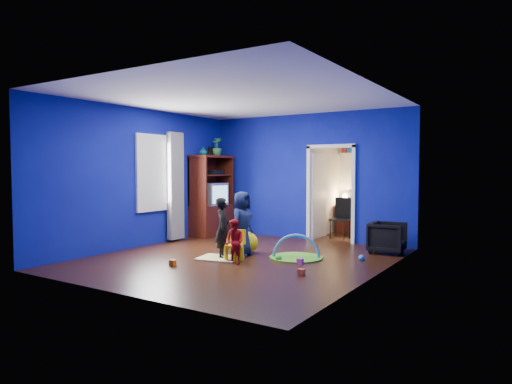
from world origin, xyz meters
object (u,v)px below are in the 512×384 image
Objects in this scene: armchair at (387,238)px; toddler_red at (234,242)px; child_navy at (242,224)px; play_mat at (296,258)px; hopper_ball at (247,242)px; kid_chair at (234,247)px; child_black at (223,228)px; vase at (203,151)px; study_desk at (354,219)px; crt_tv at (213,194)px; tv_armoire at (211,196)px; folding_chair at (340,219)px.

toddler_red is (-1.92, -2.42, 0.08)m from armchair.
child_navy is 1.25× the size of play_mat.
hopper_ball is at bearing 3.55° from child_navy.
armchair reaches higher than kid_chair.
armchair is 3.09m from toddler_red.
armchair is 0.60× the size of child_black.
kid_chair is at bearing -40.51° from vase.
study_desk is (0.90, 4.36, -0.18)m from child_black.
armchair is at bearing -56.33° from study_desk.
child_black reaches higher than study_desk.
toddler_red is 0.79× the size of play_mat.
play_mat is (1.03, 0.08, -0.20)m from hopper_ball.
kid_chair is at bearing -168.81° from child_navy.
tv_armoire is at bearing 180.00° from crt_tv.
folding_chair is at bearing 44.66° from armchair.
child_navy is at bearing 126.57° from toddler_red.
child_black is at bearing 149.46° from child_navy.
child_black is (-2.40, -2.11, 0.25)m from armchair.
vase is 3.84m from play_mat.
hopper_ball is at bearing -39.33° from child_black.
child_navy is at bearing -39.76° from tv_armoire.
tv_armoire reaches higher than kid_chair.
folding_chair is (0.00, -0.96, 0.09)m from study_desk.
study_desk is (2.82, 2.55, -1.68)m from vase.
hopper_ball is 0.48× the size of study_desk.
armchair is 4.67m from vase.
child_black is 3.52m from folding_chair.
study_desk is at bearing 96.64° from toddler_red.
hopper_ball is at bearing -175.62° from play_mat.
play_mat is at bearing 27.54° from kid_chair.
tv_armoire is 4.62× the size of hopper_ball.
toddler_red is at bearing -152.57° from child_black.
play_mat is (1.14, 0.71, -0.54)m from child_black.
vase is at bearing 47.72° from child_navy.
hopper_ball is at bearing -101.97° from study_desk.
study_desk is (0.79, 3.73, 0.16)m from hopper_ball.
tv_armoire is at bearing 117.63° from kid_chair.
tv_armoire reaches higher than crt_tv.
crt_tv is (-2.04, 1.73, 0.41)m from child_navy.
tv_armoire reaches higher than play_mat.
play_mat is (-1.26, -1.40, -0.29)m from armchair.
study_desk reaches higher than play_mat.
tv_armoire is (-2.08, 1.73, 0.37)m from child_navy.
child_navy is 1.38× the size of study_desk.
play_mat is (3.06, -1.10, -2.04)m from vase.
tv_armoire reaches higher than toddler_red.
tv_armoire is at bearing 90.00° from vase.
tv_armoire reaches higher than child_black.
child_navy is at bearing -40.31° from crt_tv.
armchair is at bearing -40.73° from folding_chair.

